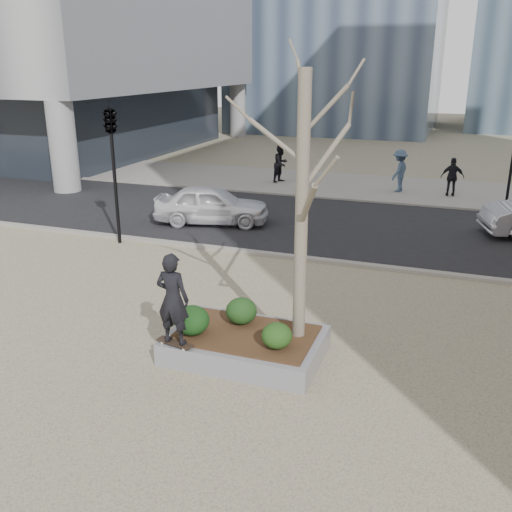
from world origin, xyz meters
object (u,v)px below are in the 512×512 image
(planter, at_px, (246,345))
(skateboarder, at_px, (173,299))
(police_car, at_px, (212,205))
(skateboard, at_px, (175,344))

(planter, relative_size, skateboarder, 1.68)
(planter, height_order, police_car, police_car)
(skateboard, xyz_separation_m, skateboarder, (-0.00, 0.00, 0.93))
(planter, distance_m, skateboarder, 1.84)
(skateboarder, bearing_deg, skateboard, -178.56)
(skateboard, height_order, police_car, police_car)
(skateboard, bearing_deg, planter, 50.04)
(planter, distance_m, police_car, 9.87)
(police_car, bearing_deg, planter, -166.17)
(skateboard, bearing_deg, police_car, 121.50)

